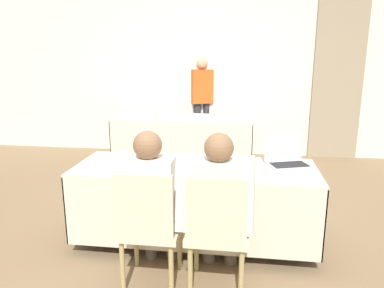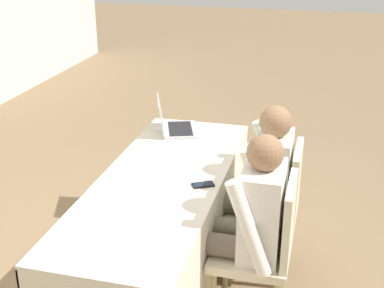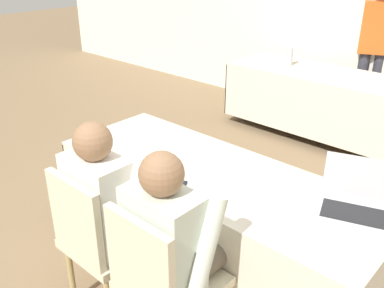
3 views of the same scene
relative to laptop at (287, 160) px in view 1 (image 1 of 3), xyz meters
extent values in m
plane|color=#846B4C|center=(-0.79, -0.15, -0.77)|extent=(24.00, 24.00, 0.00)
cube|color=silver|center=(-0.79, 3.01, 0.58)|extent=(12.00, 0.06, 2.70)
cube|color=gray|center=(1.06, 2.95, 0.55)|extent=(0.76, 0.04, 2.65)
cube|color=beige|center=(-0.79, -0.15, -0.06)|extent=(2.08, 0.75, 0.02)
cube|color=beige|center=(-0.79, -0.52, -0.36)|extent=(2.08, 0.01, 0.59)
cube|color=beige|center=(-0.79, 0.23, -0.36)|extent=(2.08, 0.01, 0.59)
cube|color=beige|center=(-1.82, -0.15, -0.36)|extent=(0.01, 0.75, 0.59)
cube|color=beige|center=(0.24, -0.15, -0.36)|extent=(0.01, 0.75, 0.59)
cylinder|color=#333333|center=(-0.79, -0.15, -0.72)|extent=(0.06, 0.06, 0.11)
cube|color=beige|center=(-1.29, 2.30, -0.06)|extent=(2.08, 0.75, 0.02)
cube|color=beige|center=(-1.29, 1.93, -0.36)|extent=(2.08, 0.01, 0.59)
cube|color=beige|center=(-1.29, 2.68, -0.36)|extent=(2.08, 0.01, 0.59)
cube|color=beige|center=(-2.32, 2.30, -0.36)|extent=(0.01, 0.75, 0.59)
cube|color=beige|center=(-0.25, 2.30, -0.36)|extent=(0.01, 0.75, 0.59)
cylinder|color=#333333|center=(-1.29, 2.30, -0.72)|extent=(0.06, 0.06, 0.11)
cube|color=#B7B7BC|center=(0.01, -0.04, -0.04)|extent=(0.41, 0.35, 0.02)
cube|color=black|center=(0.01, -0.04, -0.03)|extent=(0.35, 0.27, 0.00)
cube|color=#B7B7BC|center=(-0.03, 0.09, 0.09)|extent=(0.35, 0.16, 0.24)
cube|color=black|center=(-0.03, 0.09, 0.09)|extent=(0.31, 0.14, 0.21)
cube|color=black|center=(-0.82, -0.42, -0.04)|extent=(0.12, 0.15, 0.01)
cube|color=#192333|center=(-0.82, -0.42, -0.04)|extent=(0.11, 0.13, 0.00)
cube|color=white|center=(-0.41, -0.25, -0.05)|extent=(0.31, 0.35, 0.00)
cube|color=white|center=(0.07, -0.01, -0.05)|extent=(0.28, 0.34, 0.00)
cube|color=white|center=(-1.61, -0.29, -0.05)|extent=(0.31, 0.36, 0.00)
cylinder|color=#B7B7C1|center=(-1.74, 2.31, 0.05)|extent=(0.07, 0.07, 0.19)
cone|color=#B7B7C1|center=(-1.74, 2.31, 0.18)|extent=(0.06, 0.06, 0.07)
cylinder|color=silver|center=(-1.74, 2.31, 0.22)|extent=(0.03, 0.03, 0.01)
cylinder|color=tan|center=(-0.86, -0.58, -0.57)|extent=(0.04, 0.04, 0.41)
cylinder|color=tan|center=(-1.21, -0.58, -0.57)|extent=(0.04, 0.04, 0.41)
cylinder|color=tan|center=(-0.86, -0.93, -0.57)|extent=(0.04, 0.04, 0.41)
cylinder|color=tan|center=(-1.21, -0.93, -0.57)|extent=(0.04, 0.04, 0.41)
cube|color=beige|center=(-1.03, -0.75, -0.34)|extent=(0.44, 0.44, 0.05)
cube|color=beige|center=(-1.03, -0.95, -0.09)|extent=(0.40, 0.04, 0.45)
cylinder|color=tan|center=(-0.37, -0.58, -0.57)|extent=(0.04, 0.04, 0.41)
cylinder|color=tan|center=(-0.72, -0.58, -0.57)|extent=(0.04, 0.04, 0.41)
cylinder|color=tan|center=(-0.37, -0.93, -0.57)|extent=(0.04, 0.04, 0.41)
cylinder|color=tan|center=(-0.72, -0.93, -0.57)|extent=(0.04, 0.04, 0.41)
cube|color=beige|center=(-0.55, -0.75, -0.34)|extent=(0.44, 0.44, 0.05)
cube|color=beige|center=(-0.55, -0.95, -0.09)|extent=(0.40, 0.04, 0.45)
cylinder|color=#665B4C|center=(-0.94, -0.62, -0.25)|extent=(0.13, 0.42, 0.13)
cylinder|color=#665B4C|center=(-1.12, -0.62, -0.25)|extent=(0.13, 0.42, 0.13)
cylinder|color=#665B4C|center=(-0.94, -0.44, -0.54)|extent=(0.10, 0.10, 0.46)
cylinder|color=#665B4C|center=(-1.12, -0.44, -0.54)|extent=(0.10, 0.10, 0.46)
cube|color=silver|center=(-1.03, -0.80, -0.05)|extent=(0.36, 0.22, 0.52)
cylinder|color=silver|center=(-0.82, -0.76, -0.05)|extent=(0.08, 0.26, 0.54)
cylinder|color=silver|center=(-1.24, -0.76, -0.05)|extent=(0.08, 0.26, 0.54)
sphere|color=#8C6647|center=(-1.03, -0.80, 0.30)|extent=(0.20, 0.20, 0.20)
cylinder|color=#665B4C|center=(-0.46, -0.62, -0.25)|extent=(0.13, 0.42, 0.13)
cylinder|color=#665B4C|center=(-0.64, -0.62, -0.25)|extent=(0.13, 0.42, 0.13)
cylinder|color=#665B4C|center=(-0.46, -0.44, -0.54)|extent=(0.10, 0.10, 0.46)
cylinder|color=#665B4C|center=(-0.64, -0.44, -0.54)|extent=(0.10, 0.10, 0.46)
cube|color=silver|center=(-0.55, -0.80, -0.05)|extent=(0.36, 0.22, 0.52)
cylinder|color=silver|center=(-0.34, -0.76, -0.05)|extent=(0.08, 0.26, 0.54)
cylinder|color=silver|center=(-0.76, -0.76, -0.05)|extent=(0.08, 0.26, 0.54)
sphere|color=#8C6647|center=(-0.55, -0.80, 0.30)|extent=(0.20, 0.20, 0.20)
cylinder|color=#33333D|center=(-1.15, 2.95, -0.35)|extent=(0.12, 0.12, 0.85)
cylinder|color=#33333D|center=(-1.01, 3.01, -0.35)|extent=(0.12, 0.12, 0.85)
cube|color=#DB561E|center=(-1.08, 2.98, 0.35)|extent=(0.39, 0.31, 0.55)
sphere|color=tan|center=(-1.08, 2.98, 0.72)|extent=(0.19, 0.19, 0.19)
camera|label=1|loc=(-0.40, -3.20, 0.92)|focal=35.00mm
camera|label=2|loc=(-3.61, -1.07, 1.41)|focal=50.00mm
camera|label=3|loc=(0.61, -1.88, 1.18)|focal=40.00mm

